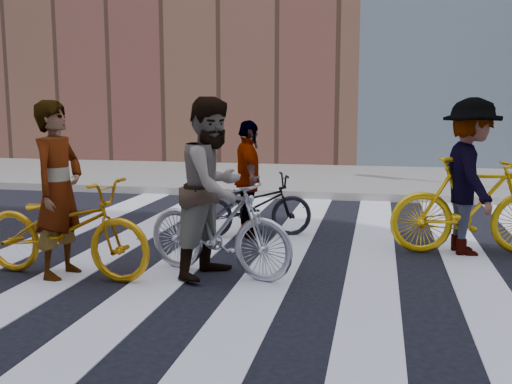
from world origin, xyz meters
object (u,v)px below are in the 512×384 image
(bike_silver_mid, at_px, (218,227))
(rider_left, at_px, (58,190))
(bike_yellow_left, at_px, (65,228))
(rider_rear, at_px, (248,179))
(bike_yellow_right, at_px, (473,206))
(bike_dark_rear, at_px, (252,206))
(rider_right, at_px, (470,177))
(rider_mid, at_px, (213,188))

(bike_silver_mid, relative_size, rider_left, 0.95)
(bike_yellow_left, distance_m, rider_rear, 2.76)
(bike_yellow_right, relative_size, rider_rear, 1.24)
(rider_left, bearing_deg, bike_silver_mid, -71.15)
(bike_yellow_right, bearing_deg, bike_dark_rear, 73.57)
(bike_yellow_left, bearing_deg, rider_rear, -27.77)
(bike_yellow_right, xyz_separation_m, bike_dark_rear, (-2.87, 0.37, -0.16))
(rider_right, bearing_deg, rider_mid, 109.29)
(bike_yellow_left, distance_m, rider_left, 0.42)
(bike_silver_mid, distance_m, rider_right, 3.22)
(bike_dark_rear, height_order, rider_rear, rider_rear)
(rider_right, height_order, rider_rear, rider_right)
(rider_mid, relative_size, rider_right, 1.00)
(bike_dark_rear, bearing_deg, bike_silver_mid, 160.21)
(bike_yellow_right, relative_size, bike_dark_rear, 1.19)
(bike_yellow_left, xyz_separation_m, rider_mid, (1.56, 0.38, 0.43))
(bike_yellow_left, relative_size, rider_rear, 1.25)
(bike_yellow_right, bearing_deg, bike_yellow_left, 104.14)
(rider_left, bearing_deg, bike_yellow_right, -60.89)
(bike_silver_mid, height_order, bike_yellow_right, bike_yellow_right)
(rider_mid, xyz_separation_m, rider_rear, (-0.03, 1.91, -0.15))
(bike_yellow_left, height_order, bike_yellow_right, bike_yellow_right)
(bike_silver_mid, distance_m, bike_dark_rear, 1.91)
(bike_silver_mid, xyz_separation_m, rider_left, (-1.66, -0.38, 0.41))
(bike_yellow_right, bearing_deg, rider_mid, 108.88)
(rider_mid, bearing_deg, bike_dark_rear, 17.13)
(rider_left, distance_m, rider_rear, 2.78)
(bike_dark_rear, bearing_deg, bike_yellow_left, 124.61)
(rider_rear, bearing_deg, bike_silver_mid, 161.71)
(bike_silver_mid, xyz_separation_m, bike_yellow_right, (2.84, 1.54, 0.06))
(bike_dark_rear, distance_m, rider_mid, 1.98)
(rider_mid, xyz_separation_m, rider_right, (2.84, 1.54, -0.00))
(rider_right, bearing_deg, bike_yellow_right, -99.17)
(rider_left, distance_m, rider_mid, 1.65)
(bike_silver_mid, bearing_deg, rider_rear, 20.13)
(bike_yellow_left, relative_size, bike_dark_rear, 1.21)
(bike_yellow_right, height_order, bike_dark_rear, bike_yellow_right)
(bike_dark_rear, xyz_separation_m, rider_mid, (-0.02, -1.91, 0.52))
(rider_right, xyz_separation_m, rider_rear, (-2.87, 0.37, -0.15))
(bike_yellow_right, relative_size, rider_right, 1.04)
(bike_dark_rear, height_order, rider_left, rider_left)
(rider_mid, bearing_deg, bike_silver_mid, -72.31)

